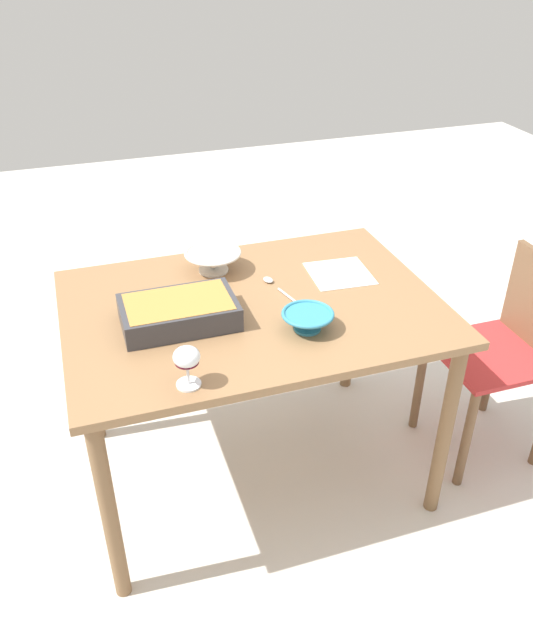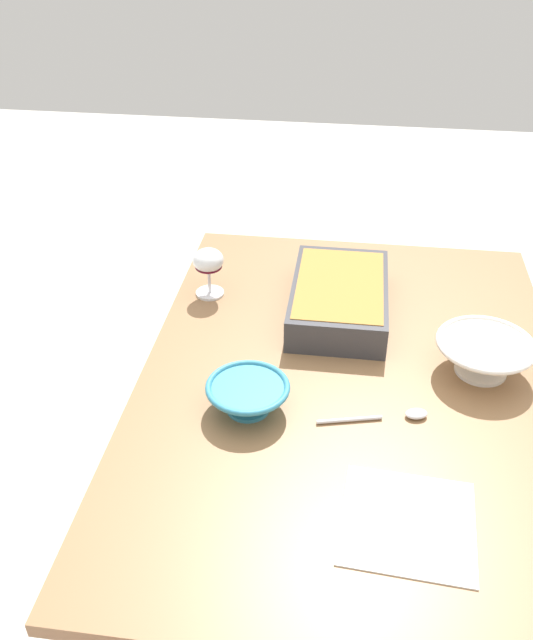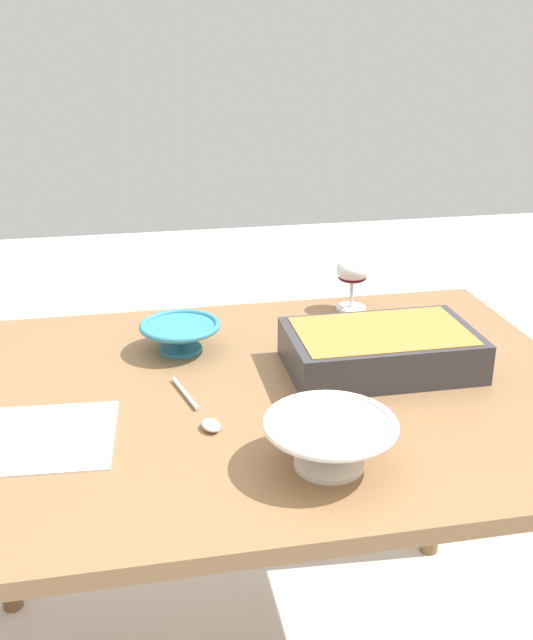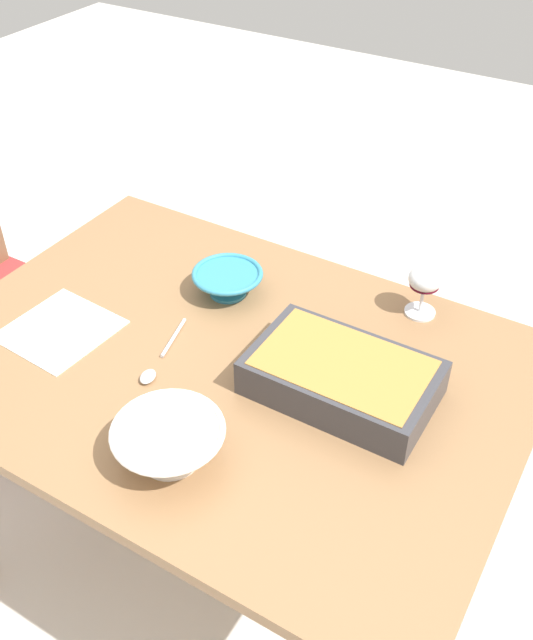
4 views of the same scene
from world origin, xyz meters
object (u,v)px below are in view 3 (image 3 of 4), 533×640
object	(u,v)px
wine_glass	(352,274)
serving_spoon	(203,415)
mixing_bowl	(330,440)
casserole_dish	(381,348)
napkin	(48,437)
dining_table	(256,431)
small_bowl	(180,335)

from	to	relation	value
wine_glass	serving_spoon	bearing A→B (deg)	-131.68
mixing_bowl	wine_glass	bearing A→B (deg)	70.06
mixing_bowl	serving_spoon	bearing A→B (deg)	134.00
casserole_dish	mixing_bowl	distance (m)	0.36
napkin	dining_table	bearing A→B (deg)	16.04
casserole_dish	napkin	bearing A→B (deg)	-166.77
dining_table	casserole_dish	distance (m)	0.29
wine_glass	serving_spoon	distance (m)	0.61
serving_spoon	dining_table	bearing A→B (deg)	39.79
small_bowl	wine_glass	bearing A→B (deg)	21.37
serving_spoon	napkin	size ratio (longest dim) A/B	0.98
small_bowl	dining_table	bearing A→B (deg)	-59.09
serving_spoon	napkin	world-z (taller)	serving_spoon
mixing_bowl	napkin	distance (m)	0.46
dining_table	mixing_bowl	distance (m)	0.31
serving_spoon	napkin	xyz separation A→B (m)	(-0.26, -0.01, -0.01)
mixing_bowl	napkin	xyz separation A→B (m)	(-0.43, 0.17, -0.04)
serving_spoon	napkin	bearing A→B (deg)	-176.80
wine_glass	napkin	xyz separation A→B (m)	(-0.66, -0.47, -0.08)
dining_table	small_bowl	world-z (taller)	small_bowl
wine_glass	small_bowl	xyz separation A→B (m)	(-0.42, -0.16, -0.05)
dining_table	serving_spoon	bearing A→B (deg)	-140.21
napkin	casserole_dish	bearing A→B (deg)	13.23
casserole_dish	serving_spoon	distance (m)	0.39
mixing_bowl	dining_table	bearing A→B (deg)	103.57
dining_table	serving_spoon	world-z (taller)	serving_spoon
mixing_bowl	napkin	size ratio (longest dim) A/B	0.94
casserole_dish	serving_spoon	size ratio (longest dim) A/B	1.70
wine_glass	serving_spoon	xyz separation A→B (m)	(-0.40, -0.45, -0.08)
mixing_bowl	napkin	world-z (taller)	mixing_bowl
mixing_bowl	serving_spoon	size ratio (longest dim) A/B	0.97
wine_glass	mixing_bowl	world-z (taller)	wine_glass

